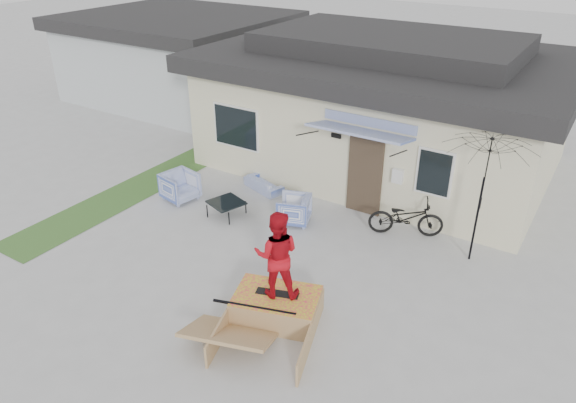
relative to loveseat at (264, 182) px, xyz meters
The scene contains 13 objects.
ground 4.59m from the loveseat, 64.00° to the right, with size 90.00×90.00×0.00m, color #AFAFAF.
grass_strip 3.84m from the loveseat, 146.38° to the right, with size 1.40×8.00×0.01m, color #376129.
house 4.68m from the loveseat, 62.56° to the left, with size 10.80×8.49×4.10m.
neighbor_house 10.44m from the loveseat, 145.30° to the left, with size 8.60×7.60×3.50m.
loveseat is the anchor object (origin of this frame).
armchair_left 2.40m from the loveseat, 133.14° to the right, with size 0.87×0.81×0.89m, color #3A54B3.
armchair_right 2.07m from the loveseat, 33.04° to the right, with size 0.79×0.74×0.82m, color #3A54B3.
coffee_table 1.78m from the loveseat, 89.02° to the right, with size 0.82×0.82×0.40m, color black.
bicycle 4.42m from the loveseat, ahead, with size 0.64×1.84×1.18m, color black.
patio_umbrella 6.29m from the loveseat, ahead, with size 2.08×1.94×2.20m.
skate_ramp 5.70m from the loveseat, 52.74° to the right, with size 1.64×2.18×0.55m, color #A88154, non-canonical shape.
skateboard 5.66m from the loveseat, 52.55° to the right, with size 0.85×0.21×0.05m, color black.
skater 5.79m from the loveseat, 52.55° to the right, with size 0.88×0.68×1.79m, color red.
Camera 1 is at (6.08, -7.30, 7.01)m, focal length 33.28 mm.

